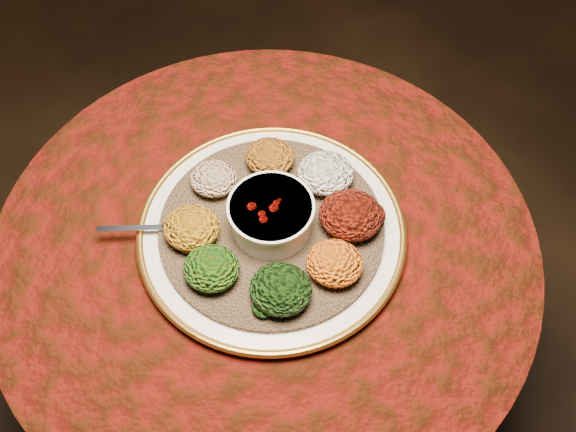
# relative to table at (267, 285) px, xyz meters

# --- Properties ---
(table) EXTENTS (0.96, 0.96, 0.73)m
(table) POSITION_rel_table_xyz_m (0.00, 0.00, 0.00)
(table) COLOR black
(table) RESTS_ON ground
(platter) EXTENTS (0.49, 0.49, 0.02)m
(platter) POSITION_rel_table_xyz_m (0.01, 0.01, 0.19)
(platter) COLOR beige
(platter) RESTS_ON table
(injera) EXTENTS (0.41, 0.41, 0.01)m
(injera) POSITION_rel_table_xyz_m (0.01, 0.01, 0.20)
(injera) COLOR brown
(injera) RESTS_ON platter
(stew_bowl) EXTENTS (0.15, 0.15, 0.06)m
(stew_bowl) POSITION_rel_table_xyz_m (0.01, 0.01, 0.24)
(stew_bowl) COLOR white
(stew_bowl) RESTS_ON injera
(spoon) EXTENTS (0.15, 0.06, 0.01)m
(spoon) POSITION_rel_table_xyz_m (-0.16, -0.04, 0.21)
(spoon) COLOR silver
(spoon) RESTS_ON injera
(portion_ayib) EXTENTS (0.10, 0.10, 0.05)m
(portion_ayib) POSITION_rel_table_xyz_m (0.08, 0.13, 0.23)
(portion_ayib) COLOR white
(portion_ayib) RESTS_ON injera
(portion_kitfo) EXTENTS (0.11, 0.10, 0.05)m
(portion_kitfo) POSITION_rel_table_xyz_m (0.14, 0.05, 0.23)
(portion_kitfo) COLOR black
(portion_kitfo) RESTS_ON injera
(portion_tikil) EXTENTS (0.09, 0.09, 0.04)m
(portion_tikil) POSITION_rel_table_xyz_m (0.13, -0.04, 0.23)
(portion_tikil) COLOR #C17810
(portion_tikil) RESTS_ON injera
(portion_gomen) EXTENTS (0.10, 0.10, 0.05)m
(portion_gomen) POSITION_rel_table_xyz_m (0.06, -0.11, 0.23)
(portion_gomen) COLOR black
(portion_gomen) RESTS_ON injera
(portion_mixveg) EXTENTS (0.09, 0.09, 0.04)m
(portion_mixveg) POSITION_rel_table_xyz_m (-0.05, -0.11, 0.23)
(portion_mixveg) COLOR #972509
(portion_mixveg) RESTS_ON injera
(portion_kik) EXTENTS (0.10, 0.09, 0.05)m
(portion_kik) POSITION_rel_table_xyz_m (-0.11, -0.04, 0.23)
(portion_kik) COLOR #AF760F
(portion_kik) RESTS_ON injera
(portion_timatim) EXTENTS (0.08, 0.08, 0.04)m
(portion_timatim) POSITION_rel_table_xyz_m (-0.11, 0.06, 0.23)
(portion_timatim) COLOR #8C0908
(portion_timatim) RESTS_ON injera
(portion_shiro) EXTENTS (0.09, 0.09, 0.04)m
(portion_shiro) POSITION_rel_table_xyz_m (-0.03, 0.14, 0.23)
(portion_shiro) COLOR #924E11
(portion_shiro) RESTS_ON injera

